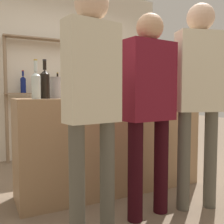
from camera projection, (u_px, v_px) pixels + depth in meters
name	position (u px, v px, depth m)	size (l,w,h in m)	color
ground_plane	(112.00, 190.00, 2.85)	(16.00, 16.00, 0.00)	#7A6651
bar_counter	(112.00, 144.00, 2.81)	(1.97, 0.52, 1.00)	#997551
back_wall	(62.00, 72.00, 4.40)	(3.57, 0.12, 2.80)	beige
back_shelf	(65.00, 82.00, 4.25)	(1.87, 0.18, 1.89)	#897056
counter_bottle_0	(45.00, 83.00, 2.40)	(0.09, 0.09, 0.36)	black
counter_bottle_1	(100.00, 86.00, 2.78)	(0.07, 0.07, 0.33)	black
counter_bottle_2	(164.00, 87.00, 3.16)	(0.07, 0.07, 0.33)	#0F1956
counter_bottle_3	(134.00, 87.00, 3.03)	(0.08, 0.08, 0.33)	brown
counter_bottle_4	(144.00, 87.00, 3.11)	(0.09, 0.09, 0.32)	black
counter_bottle_5	(36.00, 84.00, 2.30)	(0.08, 0.08, 0.35)	silver
ice_bucket	(58.00, 88.00, 2.58)	(0.19, 0.19, 0.21)	#B2B2B7
cork_jar	(128.00, 91.00, 2.77)	(0.12, 0.12, 0.14)	silver
customer_center	(149.00, 99.00, 2.17)	(0.47, 0.25, 1.69)	black
customer_left	(92.00, 91.00, 1.76)	(0.40, 0.23, 1.75)	#575347
customer_right	(199.00, 87.00, 2.32)	(0.44, 0.29, 1.83)	#575347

